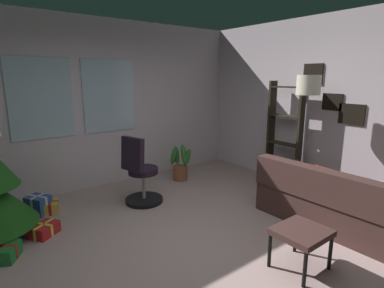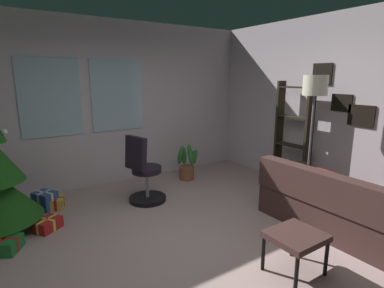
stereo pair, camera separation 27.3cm
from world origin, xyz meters
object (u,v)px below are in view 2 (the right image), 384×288
(footstool, at_px, (296,239))
(gift_box_blue, at_px, (45,201))
(gift_box_gold, at_px, (57,203))
(gift_box_green, at_px, (5,245))
(couch, at_px, (363,213))
(potted_plant, at_px, (187,164))
(office_chair, at_px, (144,176))
(floor_lamp, at_px, (314,96))
(gift_box_red, at_px, (47,224))
(bookshelf, at_px, (293,141))

(footstool, relative_size, gift_box_blue, 1.35)
(footstool, relative_size, gift_box_gold, 1.53)
(gift_box_green, xyz_separation_m, gift_box_blue, (0.54, 0.95, 0.05))
(gift_box_green, height_order, gift_box_blue, gift_box_blue)
(footstool, distance_m, gift_box_gold, 3.31)
(couch, relative_size, potted_plant, 3.08)
(gift_box_gold, height_order, gift_box_blue, gift_box_blue)
(gift_box_green, distance_m, potted_plant, 3.10)
(office_chair, bearing_deg, floor_lamp, -34.02)
(gift_box_blue, height_order, potted_plant, potted_plant)
(footstool, distance_m, floor_lamp, 2.21)
(gift_box_red, bearing_deg, couch, -35.14)
(bookshelf, distance_m, floor_lamp, 1.04)
(potted_plant, bearing_deg, office_chair, -154.21)
(gift_box_gold, bearing_deg, gift_box_red, -109.01)
(footstool, height_order, gift_box_green, footstool)
(gift_box_blue, xyz_separation_m, potted_plant, (2.41, -0.01, 0.15))
(footstool, xyz_separation_m, gift_box_gold, (-1.63, 2.87, -0.28))
(gift_box_blue, xyz_separation_m, bookshelf, (3.66, -1.34, 0.67))
(footstool, xyz_separation_m, gift_box_blue, (-1.77, 2.91, -0.23))
(office_chair, bearing_deg, couch, -53.16)
(gift_box_red, height_order, gift_box_green, gift_box_green)
(gift_box_gold, xyz_separation_m, floor_lamp, (3.17, -1.87, 1.51))
(couch, relative_size, floor_lamp, 1.09)
(gift_box_green, xyz_separation_m, office_chair, (1.84, 0.40, 0.33))
(bookshelf, xyz_separation_m, potted_plant, (-1.25, 1.33, -0.52))
(gift_box_red, distance_m, gift_box_green, 0.54)
(office_chair, relative_size, bookshelf, 0.57)
(office_chair, distance_m, bookshelf, 2.52)
(office_chair, relative_size, potted_plant, 1.54)
(gift_box_gold, height_order, floor_lamp, floor_lamp)
(gift_box_red, height_order, gift_box_gold, gift_box_gold)
(gift_box_red, height_order, office_chair, office_chair)
(gift_box_red, height_order, potted_plant, potted_plant)
(floor_lamp, height_order, potted_plant, floor_lamp)
(footstool, bearing_deg, bookshelf, 39.79)
(couch, height_order, office_chair, office_chair)
(gift_box_green, xyz_separation_m, gift_box_gold, (0.68, 0.91, -0.00))
(gift_box_red, relative_size, gift_box_blue, 1.02)
(gift_box_gold, bearing_deg, potted_plant, 0.82)
(footstool, xyz_separation_m, office_chair, (-0.47, 2.36, 0.05))
(gift_box_blue, relative_size, bookshelf, 0.21)
(footstool, height_order, gift_box_red, footstool)
(gift_box_green, distance_m, floor_lamp, 4.25)
(office_chair, xyz_separation_m, floor_lamp, (2.02, -1.36, 1.18))
(gift_box_red, distance_m, gift_box_gold, 0.68)
(gift_box_green, distance_m, gift_box_gold, 1.14)
(floor_lamp, bearing_deg, couch, -105.35)
(footstool, xyz_separation_m, gift_box_red, (-1.85, 2.23, -0.29))
(gift_box_blue, xyz_separation_m, office_chair, (1.30, -0.54, 0.28))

